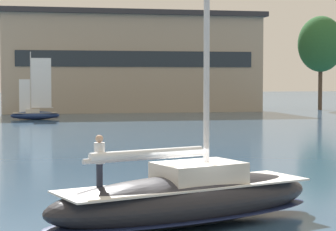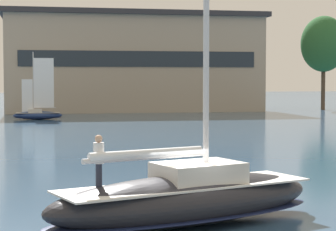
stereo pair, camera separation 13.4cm
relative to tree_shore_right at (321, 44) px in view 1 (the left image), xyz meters
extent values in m
plane|color=#2D4C6B|center=(-37.71, -72.09, -9.96)|extent=(400.00, 400.00, 0.00)
cube|color=tan|center=(-28.71, 3.92, -3.17)|extent=(36.47, 15.12, 13.58)
cube|color=#1E2833|center=(-28.71, -3.71, -2.49)|extent=(32.83, 0.10, 2.17)
cube|color=#2D2D33|center=(-28.71, 3.92, 3.98)|extent=(37.67, 16.32, 0.70)
cylinder|color=#4C3828|center=(0.00, 0.00, -6.12)|extent=(0.61, 0.61, 7.68)
ellipsoid|color=#285B2D|center=(0.00, 0.00, 0.04)|extent=(6.91, 6.91, 8.44)
ellipsoid|color=#232328|center=(-37.71, -72.09, -9.11)|extent=(10.25, 5.87, 1.68)
ellipsoid|color=#19234C|center=(-37.71, -72.09, -9.58)|extent=(10.35, 5.93, 0.20)
cube|color=silver|center=(-37.71, -72.09, -8.62)|extent=(8.98, 5.06, 0.06)
cube|color=beige|center=(-37.25, -71.93, -8.25)|extent=(3.25, 2.74, 0.69)
cylinder|color=silver|center=(-39.07, -72.57, -7.60)|extent=(4.26, 1.63, 0.17)
cylinder|color=white|center=(-39.07, -72.57, -7.49)|extent=(3.87, 1.57, 0.27)
cylinder|color=#232838|center=(-40.62, -72.76, -8.17)|extent=(0.25, 0.25, 0.85)
cylinder|color=silver|center=(-40.62, -72.76, -7.42)|extent=(0.43, 0.43, 0.65)
sphere|color=tan|center=(-40.62, -72.76, -6.97)|extent=(0.24, 0.24, 0.24)
ellipsoid|color=navy|center=(-42.55, -15.02, -9.47)|extent=(5.66, 1.59, 0.96)
ellipsoid|color=#19234C|center=(-42.55, -15.02, -9.74)|extent=(5.72, 1.61, 0.12)
cube|color=#BCB7A8|center=(-42.55, -15.02, -9.18)|extent=(4.98, 1.34, 0.06)
cube|color=beige|center=(-42.84, -15.02, -8.95)|extent=(1.59, 1.11, 0.40)
cylinder|color=silver|center=(-43.01, -15.02, -5.61)|extent=(0.11, 0.11, 7.08)
cylinder|color=silver|center=(-41.73, -15.02, -8.58)|extent=(2.55, 0.10, 0.10)
cube|color=white|center=(-41.83, -15.02, -5.68)|extent=(2.34, 0.03, 5.80)
cube|color=white|center=(-43.73, -15.02, -7.20)|extent=(1.25, 0.03, 3.89)
camera|label=1|loc=(-42.56, -92.88, -5.10)|focal=70.00mm
camera|label=2|loc=(-42.43, -92.90, -5.10)|focal=70.00mm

